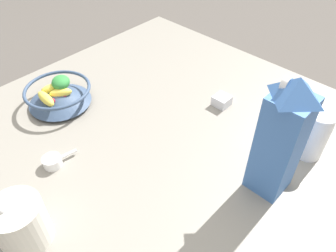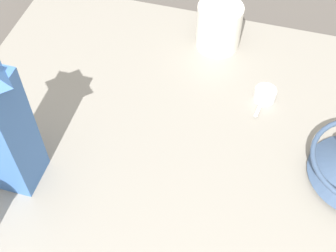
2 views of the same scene
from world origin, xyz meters
The scene contains 4 objects.
ground_plane centered at (0.00, 0.00, 0.00)m, with size 6.00×6.00×0.00m, color #4C4742.
countertop centered at (0.00, 0.00, 0.02)m, with size 1.05×1.05×0.04m.
yogurt_tub centered at (0.42, 0.03, 0.10)m, with size 0.11×0.10×0.22m.
measuring_scoop centered at (0.28, -0.11, 0.05)m, with size 0.09×0.05×0.03m.
Camera 2 is at (-0.42, -0.09, 0.81)m, focal length 50.00 mm.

